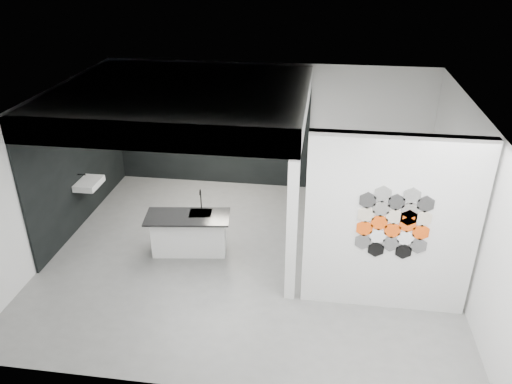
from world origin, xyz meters
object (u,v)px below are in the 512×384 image
object	(u,v)px
glass_vase	(275,129)
bottle_dark	(197,125)
partition_panel	(390,226)
kettle	(249,128)
stockpot	(171,124)
utensil_cup	(181,126)
wall_basin	(89,183)
glass_bowl	(275,130)
kitchen_island	(189,233)

from	to	relation	value
glass_vase	bottle_dark	size ratio (longest dim) A/B	0.82
partition_panel	kettle	world-z (taller)	partition_panel
glass_vase	stockpot	bearing A→B (deg)	180.00
bottle_dark	utensil_cup	world-z (taller)	bottle_dark
wall_basin	glass_vase	size ratio (longest dim) A/B	4.10
partition_panel	bottle_dark	size ratio (longest dim) A/B	15.74
wall_basin	glass_bowl	size ratio (longest dim) A/B	4.31
partition_panel	kitchen_island	world-z (taller)	partition_panel
kitchen_island	bottle_dark	world-z (taller)	bottle_dark
bottle_dark	utensil_cup	distance (m)	0.37
kitchen_island	stockpot	distance (m)	3.22
partition_panel	kitchen_island	xyz separation A→B (m)	(-3.29, 1.01, -1.00)
wall_basin	kitchen_island	xyz separation A→B (m)	(2.17, -0.79, -0.45)
glass_vase	utensil_cup	world-z (taller)	glass_vase
utensil_cup	kettle	bearing A→B (deg)	0.00
glass_vase	wall_basin	bearing A→B (deg)	-148.65
wall_basin	kitchen_island	world-z (taller)	kitchen_island
kitchen_island	glass_bowl	distance (m)	3.25
kitchen_island	wall_basin	bearing A→B (deg)	152.63
partition_panel	kitchen_island	bearing A→B (deg)	162.87
kitchen_island	glass_vase	world-z (taller)	glass_vase
kitchen_island	stockpot	bearing A→B (deg)	103.67
bottle_dark	stockpot	bearing A→B (deg)	180.00
kitchen_island	glass_bowl	xyz separation A→B (m)	(1.22, 2.85, 0.97)
partition_panel	utensil_cup	bearing A→B (deg)	137.20
stockpot	glass_bowl	size ratio (longest dim) A/B	1.61
partition_panel	stockpot	world-z (taller)	partition_panel
kettle	bottle_dark	world-z (taller)	bottle_dark
glass_bowl	utensil_cup	xyz separation A→B (m)	(-2.10, 0.00, -0.00)
stockpot	utensil_cup	size ratio (longest dim) A/B	2.27
wall_basin	glass_bowl	distance (m)	4.00
partition_panel	utensil_cup	world-z (taller)	partition_panel
kitchen_island	glass_bowl	size ratio (longest dim) A/B	11.03
glass_bowl	glass_vase	bearing A→B (deg)	0.00
wall_basin	kettle	bearing A→B (deg)	36.09
kitchen_island	bottle_dark	bearing A→B (deg)	92.82
kitchen_island	stockpot	size ratio (longest dim) A/B	6.85
kettle	glass_bowl	xyz separation A→B (m)	(0.56, 0.00, -0.02)
wall_basin	glass_vase	xyz separation A→B (m)	(3.39, 2.07, 0.54)
stockpot	glass_bowl	xyz separation A→B (m)	(2.32, 0.00, -0.04)
wall_basin	kettle	distance (m)	3.55
kettle	bottle_dark	bearing A→B (deg)	-178.90
glass_vase	kitchen_island	bearing A→B (deg)	-113.10
glass_bowl	stockpot	bearing A→B (deg)	180.00
partition_panel	stockpot	size ratio (longest dim) A/B	12.50
wall_basin	glass_bowl	bearing A→B (deg)	31.35
partition_panel	glass_vase	size ratio (longest dim) A/B	19.14
stockpot	bottle_dark	distance (m)	0.58
glass_bowl	bottle_dark	size ratio (longest dim) A/B	0.78
glass_vase	bottle_dark	world-z (taller)	bottle_dark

